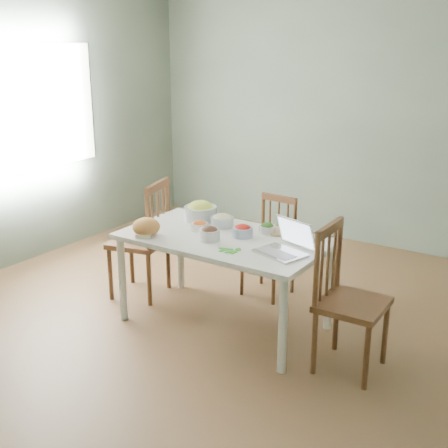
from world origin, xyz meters
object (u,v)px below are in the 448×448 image
Objects in this scene: dining_table at (224,281)px; chair_far at (268,248)px; chair_right at (353,301)px; chair_left at (139,239)px; bowl_squash at (200,211)px; bread_boule at (146,227)px; laptop at (280,238)px.

dining_table is 1.80× the size of chair_far.
chair_far is 0.86× the size of chair_right.
dining_table is 1.52× the size of chair_left.
chair_far is at bearing 47.74° from bowl_squash.
chair_far reaches higher than dining_table.
bread_boule is at bearing -101.63° from bowl_squash.
laptop is (1.04, 0.20, 0.05)m from bread_boule.
chair_left reaches higher than chair_far.
chair_far is at bearing 89.96° from dining_table.
chair_left is 0.63m from bread_boule.
chair_left reaches higher than dining_table.
chair_far is at bearing 140.99° from laptop.
bowl_squash is at bearing 78.37° from bread_boule.
chair_right is (1.07, -0.76, 0.07)m from chair_far.
chair_right is at bearing -4.10° from dining_table.
bread_boule is at bearing -113.79° from chair_far.
bread_boule is (-1.58, -0.22, 0.29)m from chair_right.
bowl_squash is (-0.40, -0.44, 0.37)m from chair_far.
dining_table is 1.55× the size of chair_right.
dining_table is 5.77× the size of bowl_squash.
dining_table is 0.64m from bowl_squash.
laptop is (0.93, -0.35, 0.04)m from bowl_squash.
chair_left is (-0.93, -0.61, 0.08)m from chair_far.
bowl_squash is at bearing 93.81° from chair_left.
chair_left is 3.02× the size of laptop.
laptop reaches higher than dining_table.
chair_right reaches higher than bowl_squash.
bowl_squash is at bearing 147.80° from dining_table.
bread_boule is at bearing 96.72° from chair_right.
bread_boule is 1.06m from laptop.
dining_table is 1.08m from chair_right.
chair_left is 2.01m from chair_right.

